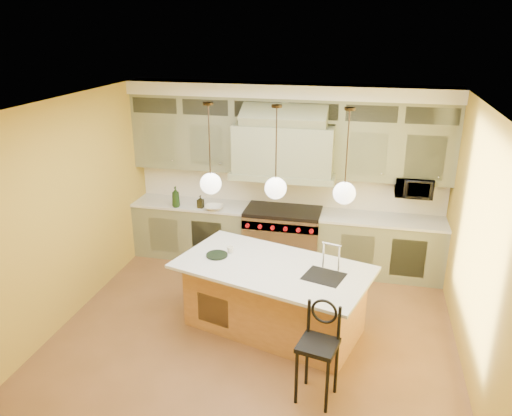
% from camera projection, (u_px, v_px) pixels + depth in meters
% --- Properties ---
extents(floor, '(5.00, 5.00, 0.00)m').
position_uv_depth(floor, '(252.00, 338.00, 6.31)').
color(floor, brown).
rests_on(floor, ground).
extents(ceiling, '(5.00, 5.00, 0.00)m').
position_uv_depth(ceiling, '(252.00, 108.00, 5.29)').
color(ceiling, white).
rests_on(ceiling, wall_back).
extents(wall_back, '(5.00, 0.00, 5.00)m').
position_uv_depth(wall_back, '(288.00, 174.00, 8.08)').
color(wall_back, gold).
rests_on(wall_back, ground).
extents(wall_front, '(5.00, 0.00, 5.00)m').
position_uv_depth(wall_front, '(170.00, 370.00, 3.52)').
color(wall_front, gold).
rests_on(wall_front, ground).
extents(wall_left, '(0.00, 5.00, 5.00)m').
position_uv_depth(wall_left, '(60.00, 216.00, 6.32)').
color(wall_left, gold).
rests_on(wall_left, ground).
extents(wall_right, '(0.00, 5.00, 5.00)m').
position_uv_depth(wall_right, '(482.00, 254.00, 5.27)').
color(wall_right, gold).
rests_on(wall_right, ground).
extents(back_cabinetry, '(5.00, 0.77, 2.90)m').
position_uv_depth(back_cabinetry, '(285.00, 179.00, 7.84)').
color(back_cabinetry, gray).
rests_on(back_cabinetry, floor).
extents(range, '(1.20, 0.74, 0.96)m').
position_uv_depth(range, '(283.00, 237.00, 8.09)').
color(range, silver).
rests_on(range, floor).
extents(kitchen_island, '(2.63, 1.86, 1.35)m').
position_uv_depth(kitchen_island, '(274.00, 296.00, 6.37)').
color(kitchen_island, '#A06839').
rests_on(kitchen_island, floor).
extents(counter_stool, '(0.46, 0.46, 1.10)m').
position_uv_depth(counter_stool, '(319.00, 346.00, 5.13)').
color(counter_stool, black).
rests_on(counter_stool, floor).
extents(microwave, '(0.54, 0.37, 0.30)m').
position_uv_depth(microwave, '(414.00, 187.00, 7.44)').
color(microwave, black).
rests_on(microwave, back_cabinetry).
extents(oil_bottle_a, '(0.14, 0.15, 0.34)m').
position_uv_depth(oil_bottle_a, '(176.00, 197.00, 8.04)').
color(oil_bottle_a, '#1A3314').
rests_on(oil_bottle_a, back_cabinetry).
extents(oil_bottle_b, '(0.10, 0.10, 0.21)m').
position_uv_depth(oil_bottle_b, '(201.00, 202.00, 8.02)').
color(oil_bottle_b, black).
rests_on(oil_bottle_b, back_cabinetry).
extents(fruit_bowl, '(0.34, 0.34, 0.07)m').
position_uv_depth(fruit_bowl, '(214.00, 208.00, 7.95)').
color(fruit_bowl, silver).
rests_on(fruit_bowl, back_cabinetry).
extents(cup, '(0.10, 0.10, 0.09)m').
position_uv_depth(cup, '(230.00, 250.00, 6.51)').
color(cup, white).
rests_on(cup, kitchen_island).
extents(pendant_left, '(0.26, 0.26, 1.11)m').
position_uv_depth(pendant_left, '(211.00, 181.00, 6.02)').
color(pendant_left, '#2D2319').
rests_on(pendant_left, ceiling).
extents(pendant_center, '(0.26, 0.26, 1.11)m').
position_uv_depth(pendant_center, '(276.00, 186.00, 5.85)').
color(pendant_center, '#2D2319').
rests_on(pendant_center, ceiling).
extents(pendant_right, '(0.26, 0.26, 1.11)m').
position_uv_depth(pendant_right, '(344.00, 191.00, 5.69)').
color(pendant_right, '#2D2319').
rests_on(pendant_right, ceiling).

